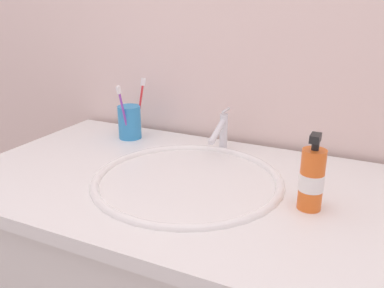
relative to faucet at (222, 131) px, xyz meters
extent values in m
cube|color=beige|center=(-0.02, 0.14, 0.25)|extent=(2.34, 0.04, 2.40)
cube|color=white|center=(-0.02, -0.23, -0.08)|extent=(1.14, 0.67, 0.03)
ellipsoid|color=white|center=(0.00, -0.24, -0.11)|extent=(0.43, 0.43, 0.08)
torus|color=white|center=(0.00, -0.24, -0.06)|extent=(0.49, 0.49, 0.02)
cylinder|color=#595B60|center=(0.00, -0.24, -0.14)|extent=(0.03, 0.03, 0.01)
cylinder|color=silver|center=(0.00, 0.02, -0.01)|extent=(0.02, 0.02, 0.11)
cylinder|color=silver|center=(0.00, -0.03, 0.01)|extent=(0.02, 0.11, 0.06)
cylinder|color=silver|center=(0.00, 0.03, 0.06)|extent=(0.01, 0.05, 0.01)
cylinder|color=#338CCC|center=(-0.32, -0.01, -0.01)|extent=(0.07, 0.07, 0.11)
cylinder|color=red|center=(-0.29, 0.01, 0.03)|extent=(0.03, 0.04, 0.18)
cube|color=white|center=(-0.28, 0.02, 0.12)|extent=(0.02, 0.02, 0.03)
cylinder|color=purple|center=(-0.31, -0.05, 0.03)|extent=(0.01, 0.05, 0.17)
cube|color=white|center=(-0.31, -0.07, 0.11)|extent=(0.01, 0.02, 0.03)
cylinder|color=orange|center=(0.31, -0.25, 0.00)|extent=(0.05, 0.05, 0.14)
cylinder|color=black|center=(0.31, -0.25, 0.08)|extent=(0.02, 0.02, 0.02)
cube|color=black|center=(0.31, -0.26, 0.10)|extent=(0.02, 0.04, 0.02)
cylinder|color=white|center=(0.31, -0.25, 0.00)|extent=(0.05, 0.05, 0.04)
camera|label=1|loc=(0.41, -1.07, 0.37)|focal=37.44mm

